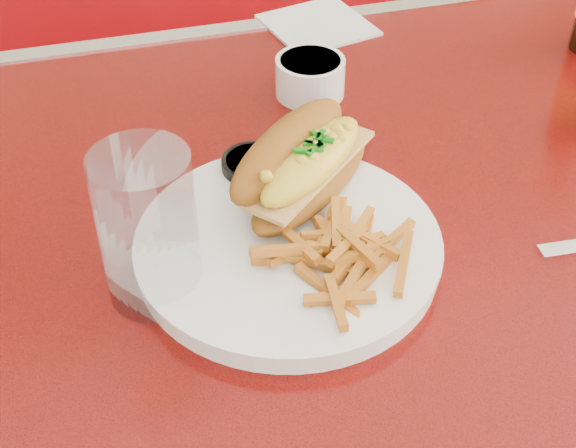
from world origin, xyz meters
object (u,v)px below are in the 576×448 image
object	(u,v)px
diner_table	(429,291)
sauce_cup_left	(254,171)
booth_bench_far	(264,138)
mac_hoagie	(303,163)
water_tumbler	(148,229)
gravy_ramekin	(310,76)
dinner_plate	(288,247)
fork	(360,230)

from	to	relation	value
diner_table	sauce_cup_left	size ratio (longest dim) A/B	18.34
booth_bench_far	mac_hoagie	bearing A→B (deg)	-101.01
sauce_cup_left	water_tumbler	xyz separation A→B (m)	(-0.12, -0.13, 0.06)
booth_bench_far	water_tumbler	bearing A→B (deg)	-109.71
booth_bench_far	sauce_cup_left	distance (m)	0.93
diner_table	sauce_cup_left	bearing A→B (deg)	164.80
mac_hoagie	gravy_ramekin	bearing A→B (deg)	29.52
dinner_plate	sauce_cup_left	xyz separation A→B (m)	(-0.00, 0.11, 0.01)
dinner_plate	gravy_ramekin	size ratio (longest dim) A/B	3.61
gravy_ramekin	water_tumbler	size ratio (longest dim) A/B	0.58
booth_bench_far	sauce_cup_left	size ratio (longest dim) A/B	17.89
diner_table	water_tumbler	size ratio (longest dim) A/B	8.37
dinner_plate	fork	distance (m)	0.07
sauce_cup_left	water_tumbler	world-z (taller)	water_tumbler
booth_bench_far	mac_hoagie	size ratio (longest dim) A/B	5.99
mac_hoagie	fork	size ratio (longest dim) A/B	1.38
fork	dinner_plate	bearing A→B (deg)	91.74
fork	diner_table	bearing A→B (deg)	-55.48
gravy_ramekin	water_tumbler	xyz separation A→B (m)	(-0.23, -0.28, 0.05)
booth_bench_far	dinner_plate	world-z (taller)	booth_bench_far
diner_table	dinner_plate	distance (m)	0.26
mac_hoagie	sauce_cup_left	bearing A→B (deg)	86.34
booth_bench_far	gravy_ramekin	xyz separation A→B (m)	(-0.09, -0.60, 0.51)
dinner_plate	water_tumbler	distance (m)	0.14
booth_bench_far	water_tumbler	distance (m)	1.09
sauce_cup_left	gravy_ramekin	bearing A→B (deg)	55.39
fork	gravy_ramekin	size ratio (longest dim) A/B	1.69
mac_hoagie	gravy_ramekin	xyz separation A→B (m)	(0.07, 0.21, -0.03)
mac_hoagie	water_tumbler	bearing A→B (deg)	163.99
fork	water_tumbler	distance (m)	0.20
dinner_plate	mac_hoagie	distance (m)	0.09
mac_hoagie	fork	xyz separation A→B (m)	(0.04, -0.07, -0.03)
fork	mac_hoagie	bearing A→B (deg)	32.58
diner_table	booth_bench_far	bearing A→B (deg)	90.00
fork	gravy_ramekin	distance (m)	0.28
fork	sauce_cup_left	world-z (taller)	sauce_cup_left
dinner_plate	fork	xyz separation A→B (m)	(0.07, -0.00, 0.01)
gravy_ramekin	sauce_cup_left	world-z (taller)	gravy_ramekin
diner_table	gravy_ramekin	bearing A→B (deg)	112.45
fork	gravy_ramekin	world-z (taller)	gravy_ramekin
fork	sauce_cup_left	distance (m)	0.14
mac_hoagie	water_tumbler	xyz separation A→B (m)	(-0.16, -0.08, 0.02)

